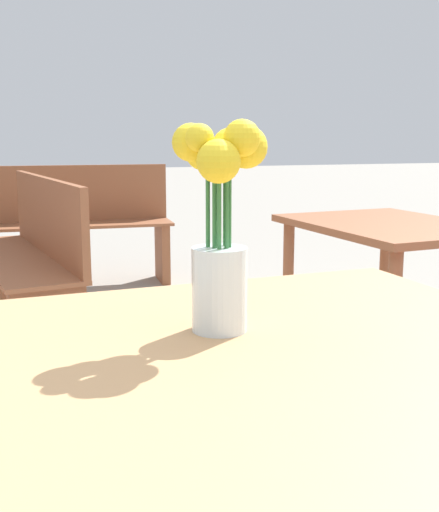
{
  "coord_description": "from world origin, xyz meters",
  "views": [
    {
      "loc": [
        -0.41,
        -0.84,
        1.07
      ],
      "look_at": [
        -0.08,
        0.12,
        0.87
      ],
      "focal_mm": 45.0,
      "sensor_mm": 36.0,
      "label": 1
    }
  ],
  "objects_px": {
    "bench_far": "(40,220)",
    "table_back": "(390,249)",
    "table_front": "(296,408)",
    "bench_middle": "(32,255)",
    "flower_vase": "(221,223)"
  },
  "relations": [
    {
      "from": "bench_far",
      "to": "table_back",
      "type": "relative_size",
      "value": 2.0
    },
    {
      "from": "table_front",
      "to": "bench_middle",
      "type": "bearing_deg",
      "value": 96.62
    },
    {
      "from": "bench_middle",
      "to": "table_front",
      "type": "bearing_deg",
      "value": -83.38
    },
    {
      "from": "table_front",
      "to": "bench_far",
      "type": "height_order",
      "value": "bench_far"
    },
    {
      "from": "bench_far",
      "to": "table_back",
      "type": "xyz_separation_m",
      "value": [
        1.3,
        -2.39,
        0.12
      ]
    },
    {
      "from": "table_front",
      "to": "flower_vase",
      "type": "relative_size",
      "value": 2.82
    },
    {
      "from": "bench_far",
      "to": "table_front",
      "type": "bearing_deg",
      "value": -87.16
    },
    {
      "from": "flower_vase",
      "to": "bench_middle",
      "type": "distance_m",
      "value": 2.49
    },
    {
      "from": "flower_vase",
      "to": "table_back",
      "type": "xyz_separation_m",
      "value": [
        1.19,
        1.31,
        -0.33
      ]
    },
    {
      "from": "bench_far",
      "to": "flower_vase",
      "type": "bearing_deg",
      "value": -88.33
    },
    {
      "from": "bench_middle",
      "to": "table_back",
      "type": "height_order",
      "value": "bench_middle"
    },
    {
      "from": "bench_far",
      "to": "table_back",
      "type": "height_order",
      "value": "bench_far"
    },
    {
      "from": "bench_middle",
      "to": "table_back",
      "type": "relative_size",
      "value": 1.6
    },
    {
      "from": "table_back",
      "to": "flower_vase",
      "type": "bearing_deg",
      "value": -132.18
    },
    {
      "from": "table_back",
      "to": "table_front",
      "type": "bearing_deg",
      "value": -127.68
    }
  ]
}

